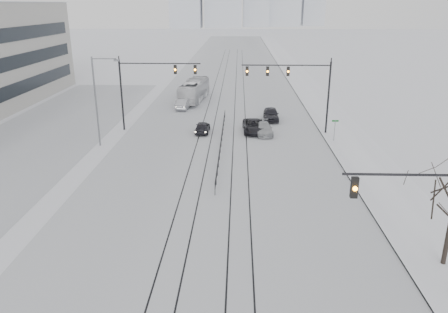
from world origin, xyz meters
TOP-DOWN VIEW (x-y plane):
  - road at (0.00, 60.00)m, footprint 22.00×260.00m
  - sidewalk_east at (13.50, 60.00)m, footprint 5.00×260.00m
  - curb at (11.05, 60.00)m, footprint 0.10×260.00m
  - parking_strip at (-20.00, 35.00)m, footprint 14.00×60.00m
  - tram_rails at (-0.00, 40.00)m, footprint 5.30×180.00m
  - traffic_mast_near at (10.79, 6.00)m, footprint 6.10×0.37m
  - traffic_mast_ne at (8.15, 34.99)m, footprint 9.60×0.37m
  - traffic_mast_nw at (-8.52, 36.00)m, footprint 9.10×0.37m
  - street_light_west at (-12.20, 30.00)m, footprint 2.73×0.25m
  - median_fence at (0.00, 30.00)m, footprint 0.06×24.00m
  - street_sign at (11.80, 32.00)m, footprint 0.70×0.06m
  - sedan_sb_inner at (-2.32, 35.01)m, footprint 1.62×3.83m
  - sedan_sb_outer at (-5.87, 46.86)m, footprint 2.07×4.60m
  - sedan_nb_front at (3.46, 35.46)m, footprint 2.55×5.16m
  - sedan_nb_right at (4.57, 34.66)m, footprint 2.08×4.51m
  - sedan_nb_far at (5.79, 40.89)m, footprint 1.88×4.55m
  - box_truck at (-4.93, 52.21)m, footprint 3.84×11.21m

SIDE VIEW (x-z plane):
  - road at x=0.00m, z-range 0.00..0.02m
  - parking_strip at x=-20.00m, z-range 0.00..0.03m
  - tram_rails at x=0.00m, z-range 0.02..0.03m
  - curb at x=11.05m, z-range 0.00..0.12m
  - sidewalk_east at x=13.50m, z-range 0.00..0.16m
  - median_fence at x=0.00m, z-range 0.03..1.03m
  - sedan_nb_right at x=4.57m, z-range 0.00..1.28m
  - sedan_sb_inner at x=-2.32m, z-range 0.00..1.29m
  - sedan_nb_front at x=3.46m, z-range 0.00..1.41m
  - sedan_sb_outer at x=-5.87m, z-range 0.00..1.47m
  - sedan_nb_far at x=5.79m, z-range 0.00..1.54m
  - box_truck at x=-4.93m, z-range 0.00..3.06m
  - street_sign at x=11.80m, z-range 0.41..2.81m
  - traffic_mast_near at x=10.79m, z-range 1.06..8.06m
  - street_light_west at x=-12.20m, z-range 0.71..9.71m
  - traffic_mast_nw at x=-8.52m, z-range 1.57..9.57m
  - traffic_mast_ne at x=8.15m, z-range 1.76..9.76m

